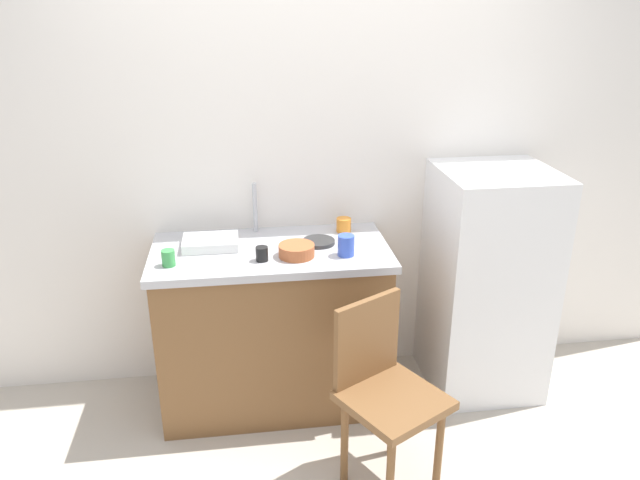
{
  "coord_description": "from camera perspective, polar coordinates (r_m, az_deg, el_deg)",
  "views": [
    {
      "loc": [
        -0.38,
        -2.23,
        2.12
      ],
      "look_at": [
        0.01,
        0.6,
        0.96
      ],
      "focal_mm": 34.15,
      "sensor_mm": 36.0,
      "label": 1
    }
  ],
  "objects": [
    {
      "name": "cabinet_base",
      "position": [
        3.33,
        -4.42,
        -8.32
      ],
      "size": [
        1.17,
        0.6,
        0.87
      ],
      "primitive_type": "cube",
      "color": "brown",
      "rests_on": "ground_plane"
    },
    {
      "name": "countertop",
      "position": [
        3.13,
        -4.67,
        -1.08
      ],
      "size": [
        1.21,
        0.64,
        0.04
      ],
      "primitive_type": "cube",
      "color": "#B7B7BC",
      "rests_on": "cabinet_base"
    },
    {
      "name": "faucet",
      "position": [
        3.3,
        -6.11,
        3.04
      ],
      "size": [
        0.02,
        0.02,
        0.27
      ],
      "primitive_type": "cylinder",
      "color": "#B7B7BC",
      "rests_on": "countertop"
    },
    {
      "name": "ground_plane",
      "position": [
        3.1,
        1.47,
        -21.13
      ],
      "size": [
        8.0,
        8.0,
        0.0
      ],
      "primitive_type": "plane",
      "color": "#BCB2A3"
    },
    {
      "name": "cup_green",
      "position": [
        2.98,
        -14.02,
        -1.65
      ],
      "size": [
        0.06,
        0.06,
        0.08
      ],
      "primitive_type": "cylinder",
      "color": "green",
      "rests_on": "countertop"
    },
    {
      "name": "refrigerator",
      "position": [
        3.5,
        15.32,
        -3.81
      ],
      "size": [
        0.59,
        0.59,
        1.28
      ],
      "primitive_type": "cube",
      "color": "white",
      "rests_on": "ground_plane"
    },
    {
      "name": "back_wall",
      "position": [
        3.34,
        -1.09,
        8.49
      ],
      "size": [
        4.8,
        0.1,
        2.67
      ],
      "primitive_type": "cube",
      "color": "white",
      "rests_on": "ground_plane"
    },
    {
      "name": "cup_orange",
      "position": [
        3.32,
        2.23,
        1.42
      ],
      "size": [
        0.08,
        0.08,
        0.08
      ],
      "primitive_type": "cylinder",
      "color": "orange",
      "rests_on": "countertop"
    },
    {
      "name": "terracotta_bowl",
      "position": [
        3.0,
        -2.22,
        -0.99
      ],
      "size": [
        0.18,
        0.18,
        0.06
      ],
      "primitive_type": "cylinder",
      "color": "#B25B33",
      "rests_on": "countertop"
    },
    {
      "name": "dish_tray",
      "position": [
        3.16,
        -10.21,
        -0.25
      ],
      "size": [
        0.28,
        0.2,
        0.05
      ],
      "primitive_type": "cube",
      "color": "white",
      "rests_on": "countertop"
    },
    {
      "name": "hotplate",
      "position": [
        3.16,
        -0.13,
        -0.16
      ],
      "size": [
        0.17,
        0.17,
        0.02
      ],
      "primitive_type": "cylinder",
      "color": "#2D2D2D",
      "rests_on": "countertop"
    },
    {
      "name": "cup_black",
      "position": [
        2.96,
        -5.47,
        -1.3
      ],
      "size": [
        0.06,
        0.06,
        0.07
      ],
      "primitive_type": "cylinder",
      "color": "black",
      "rests_on": "countertop"
    },
    {
      "name": "cup_blue",
      "position": [
        3.01,
        2.46,
        -0.51
      ],
      "size": [
        0.08,
        0.08,
        0.11
      ],
      "primitive_type": "cylinder",
      "color": "blue",
      "rests_on": "countertop"
    },
    {
      "name": "chair",
      "position": [
        2.78,
        6.05,
        -13.65
      ],
      "size": [
        0.55,
        0.55,
        0.89
      ],
      "rotation": [
        0.0,
        0.0,
        0.52
      ],
      "color": "brown",
      "rests_on": "ground_plane"
    }
  ]
}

